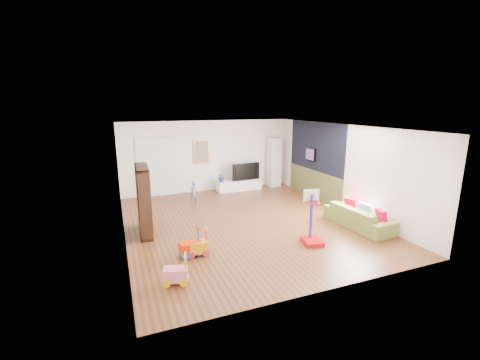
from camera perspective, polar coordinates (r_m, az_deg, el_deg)
name	(u,v)px	position (r m, az deg, el deg)	size (l,w,h in m)	color
floor	(245,222)	(9.27, 0.92, -7.47)	(6.50, 7.50, 0.00)	brown
ceiling	(246,127)	(8.69, 0.98, 9.43)	(6.50, 7.50, 0.00)	white
wall_back	(208,156)	(12.37, -5.74, 4.23)	(6.50, 0.00, 2.70)	white
wall_front	(329,220)	(5.74, 15.57, -6.94)	(6.50, 0.00, 2.70)	white
wall_left	(121,187)	(8.23, -20.44, -1.16)	(0.00, 7.50, 2.70)	silver
wall_right	(341,168)	(10.54, 17.51, 2.09)	(0.00, 7.50, 2.70)	silver
navy_accent	(315,147)	(11.56, 13.27, 5.81)	(0.01, 3.20, 1.70)	black
olive_wainscot	(313,184)	(11.80, 12.93, -0.70)	(0.01, 3.20, 1.00)	brown
doorway	(158,168)	(12.01, -14.40, 2.15)	(1.45, 0.06, 2.10)	white
painting_back	(202,152)	(12.23, -6.84, 5.05)	(0.62, 0.06, 0.92)	gold
artwork_right	(310,154)	(11.72, 12.38, 4.47)	(0.04, 0.56, 0.46)	#7F3F8C
media_console	(239,185)	(12.54, -0.19, -0.92)	(1.75, 0.44, 0.41)	white
tall_cabinet	(274,162)	(13.15, 6.03, 3.17)	(0.46, 0.46, 1.98)	silver
bookshelf	(144,201)	(8.58, -16.76, -3.52)	(0.32, 1.22, 1.78)	#311B0F
sofa	(359,217)	(9.39, 20.32, -6.17)	(1.99, 0.78, 0.58)	olive
basketball_hoop	(313,218)	(7.89, 12.93, -6.55)	(0.45, 0.55, 1.31)	#B90C0F
ride_on_yellow	(197,242)	(7.29, -7.57, -10.92)	(0.46, 0.29, 0.62)	orange
ride_on_orange	(190,243)	(7.28, -8.82, -10.97)	(0.47, 0.29, 0.62)	red
ride_on_pink	(175,269)	(6.31, -11.43, -15.29)	(0.44, 0.28, 0.59)	#EE6485
child	(193,192)	(10.91, -8.31, -2.21)	(0.29, 0.19, 0.79)	slate
tv	(245,171)	(12.54, 0.83, 1.60)	(1.16, 0.15, 0.67)	black
vase_plant	(221,177)	(12.22, -3.33, 0.54)	(0.33, 0.28, 0.36)	navy
pillow_left	(381,217)	(9.10, 23.83, -6.00)	(0.11, 0.40, 0.40)	#C50038
pillow_center	(365,210)	(9.50, 21.36, -4.97)	(0.11, 0.40, 0.40)	white
pillow_right	(351,204)	(9.90, 19.12, -4.06)	(0.10, 0.38, 0.38)	red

